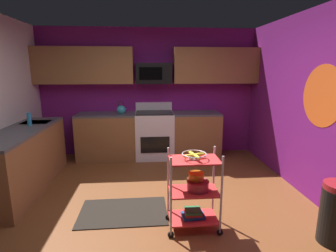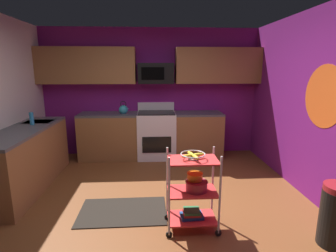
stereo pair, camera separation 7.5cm
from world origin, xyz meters
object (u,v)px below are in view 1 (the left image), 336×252
object	(u,v)px
rolling_cart	(193,191)
dish_soap_bottle	(29,119)
mixing_bowl_large	(198,185)
mixing_bowl_small	(196,176)
microwave	(154,73)
book_stack	(193,214)
fruit_bowl	(194,155)
kettle	(121,110)
oven_range	(155,134)

from	to	relation	value
rolling_cart	dish_soap_bottle	distance (m)	2.86
mixing_bowl_large	mixing_bowl_small	world-z (taller)	mixing_bowl_small
microwave	book_stack	bearing A→B (deg)	-82.23
fruit_bowl	kettle	xyz separation A→B (m)	(-1.01, 2.54, 0.12)
rolling_cart	mixing_bowl_small	distance (m)	0.17
oven_range	fruit_bowl	size ratio (longest dim) A/B	4.04
book_stack	kettle	size ratio (longest dim) A/B	1.01
mixing_bowl_large	kettle	size ratio (longest dim) A/B	0.95
microwave	kettle	size ratio (longest dim) A/B	2.65
rolling_cart	kettle	size ratio (longest dim) A/B	3.47
mixing_bowl_large	dish_soap_bottle	distance (m)	2.88
oven_range	rolling_cart	size ratio (longest dim) A/B	1.20
dish_soap_bottle	rolling_cart	bearing A→B (deg)	-32.89
mixing_bowl_small	dish_soap_bottle	distance (m)	2.84
book_stack	kettle	world-z (taller)	kettle
book_stack	oven_range	bearing A→B (deg)	98.08
fruit_bowl	mixing_bowl_large	bearing A→B (deg)	-0.00
mixing_bowl_small	mixing_bowl_large	bearing A→B (deg)	-64.65
oven_range	fruit_bowl	xyz separation A→B (m)	(0.36, -2.54, 0.40)
oven_range	fruit_bowl	world-z (taller)	oven_range
fruit_bowl	kettle	world-z (taller)	kettle
mixing_bowl_large	kettle	world-z (taller)	kettle
microwave	mixing_bowl_large	bearing A→B (deg)	-81.22
rolling_cart	fruit_bowl	size ratio (longest dim) A/B	3.36
oven_range	rolling_cart	distance (m)	2.56
rolling_cart	oven_range	bearing A→B (deg)	98.08
rolling_cart	mixing_bowl_small	bearing A→B (deg)	44.90
dish_soap_bottle	oven_range	bearing A→B (deg)	27.13
mixing_bowl_large	dish_soap_bottle	world-z (taller)	dish_soap_bottle
microwave	kettle	xyz separation A→B (m)	(-0.65, -0.11, -0.70)
oven_range	mixing_bowl_small	size ratio (longest dim) A/B	6.04
fruit_bowl	mixing_bowl_small	size ratio (longest dim) A/B	1.49
fruit_bowl	mixing_bowl_large	distance (m)	0.36
microwave	fruit_bowl	size ratio (longest dim) A/B	2.57
rolling_cart	dish_soap_bottle	bearing A→B (deg)	147.11
mixing_bowl_large	dish_soap_bottle	xyz separation A→B (m)	(-2.40, 1.52, 0.50)
book_stack	dish_soap_bottle	size ratio (longest dim) A/B	1.34
microwave	fruit_bowl	world-z (taller)	microwave
microwave	book_stack	xyz separation A→B (m)	(0.36, -2.64, -1.53)
book_stack	dish_soap_bottle	world-z (taller)	dish_soap_bottle
fruit_bowl	mixing_bowl_large	xyz separation A→B (m)	(0.05, -0.00, -0.36)
book_stack	kettle	bearing A→B (deg)	111.78
mixing_bowl_small	oven_range	bearing A→B (deg)	98.90
mixing_bowl_small	dish_soap_bottle	world-z (taller)	dish_soap_bottle
oven_range	kettle	size ratio (longest dim) A/B	4.17
kettle	dish_soap_bottle	bearing A→B (deg)	-142.77
rolling_cart	mixing_bowl_large	world-z (taller)	rolling_cart
dish_soap_bottle	book_stack	bearing A→B (deg)	-32.89
fruit_bowl	dish_soap_bottle	world-z (taller)	dish_soap_bottle
fruit_bowl	dish_soap_bottle	xyz separation A→B (m)	(-2.35, 1.52, 0.14)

